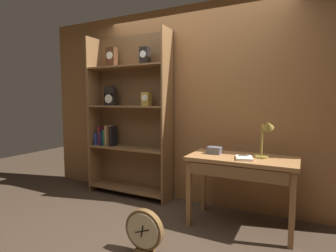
{
  "coord_description": "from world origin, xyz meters",
  "views": [
    {
      "loc": [
        1.34,
        -2.03,
        1.36
      ],
      "look_at": [
        -0.07,
        0.73,
        1.07
      ],
      "focal_mm": 28.43,
      "sensor_mm": 36.0,
      "label": 1
    }
  ],
  "objects": [
    {
      "name": "back_wood_panel",
      "position": [
        0.0,
        1.27,
        1.3
      ],
      "size": [
        4.8,
        0.05,
        2.6
      ],
      "primitive_type": "cube",
      "color": "brown",
      "rests_on": "ground"
    },
    {
      "name": "desk_lamp",
      "position": [
        1.01,
        0.83,
        1.02
      ],
      "size": [
        0.19,
        0.19,
        0.42
      ],
      "color": "olive",
      "rests_on": "workbench"
    },
    {
      "name": "round_clock_large",
      "position": [
        0.12,
        -0.11,
        0.21
      ],
      "size": [
        0.37,
        0.11,
        0.41
      ],
      "color": "brown",
      "rests_on": "ground"
    },
    {
      "name": "bookshelf",
      "position": [
        -0.9,
        1.1,
        1.14
      ],
      "size": [
        1.27,
        0.31,
        2.29
      ],
      "color": "brown",
      "rests_on": "ground"
    },
    {
      "name": "toolbox_small",
      "position": [
        0.46,
        0.84,
        0.81
      ],
      "size": [
        0.15,
        0.12,
        0.08
      ],
      "primitive_type": "cube",
      "color": "#595960",
      "rests_on": "workbench"
    },
    {
      "name": "ground_plane",
      "position": [
        0.0,
        0.0,
        0.0
      ],
      "size": [
        10.0,
        10.0,
        0.0
      ],
      "primitive_type": "plane",
      "color": "#3D2D21"
    },
    {
      "name": "workbench",
      "position": [
        0.78,
        0.79,
        0.66
      ],
      "size": [
        1.12,
        0.57,
        0.77
      ],
      "color": "#9E6B3D",
      "rests_on": "ground"
    },
    {
      "name": "open_repair_manual",
      "position": [
        0.82,
        0.71,
        0.78
      ],
      "size": [
        0.21,
        0.25,
        0.02
      ],
      "primitive_type": "cube",
      "rotation": [
        0.0,
        0.0,
        0.25
      ],
      "color": "silver",
      "rests_on": "workbench"
    }
  ]
}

